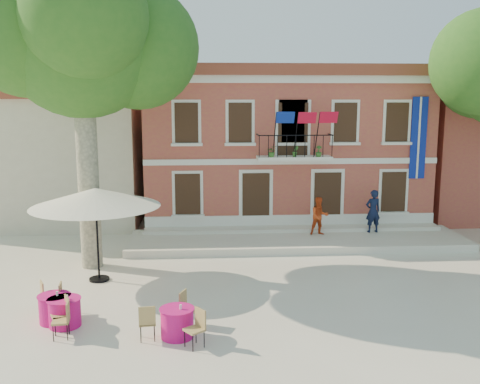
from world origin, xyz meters
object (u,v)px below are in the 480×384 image
(cafe_table_1, at_px, (177,321))
(cafe_table_2, at_px, (65,311))
(cafe_table_0, at_px, (55,307))
(pedestrian_orange, at_px, (319,216))
(plane_tree_west, at_px, (81,39))
(pedestrian_navy, at_px, (373,211))
(patio_umbrella, at_px, (95,198))

(cafe_table_1, relative_size, cafe_table_2, 0.95)
(cafe_table_0, height_order, cafe_table_2, same)
(pedestrian_orange, height_order, cafe_table_0, pedestrian_orange)
(pedestrian_orange, height_order, cafe_table_2, pedestrian_orange)
(plane_tree_west, height_order, pedestrian_navy, plane_tree_west)
(pedestrian_navy, bearing_deg, plane_tree_west, 5.21)
(pedestrian_orange, bearing_deg, cafe_table_1, -127.58)
(pedestrian_navy, relative_size, cafe_table_1, 1.00)
(patio_umbrella, bearing_deg, pedestrian_orange, 27.53)
(cafe_table_1, bearing_deg, patio_umbrella, 122.07)
(plane_tree_west, xyz_separation_m, cafe_table_1, (3.38, -6.08, -7.57))
(pedestrian_navy, relative_size, cafe_table_0, 0.97)
(pedestrian_orange, xyz_separation_m, cafe_table_0, (-8.94, -7.76, -0.69))
(pedestrian_orange, xyz_separation_m, cafe_table_1, (-5.56, -8.91, -0.68))
(plane_tree_west, distance_m, patio_umbrella, 5.43)
(plane_tree_west, height_order, cafe_table_2, plane_tree_west)
(plane_tree_west, bearing_deg, cafe_table_0, -89.95)
(patio_umbrella, bearing_deg, pedestrian_navy, 23.42)
(cafe_table_0, height_order, cafe_table_1, same)
(plane_tree_west, height_order, pedestrian_orange, plane_tree_west)
(pedestrian_orange, bearing_deg, plane_tree_west, -168.03)
(patio_umbrella, bearing_deg, cafe_table_1, -57.93)
(cafe_table_0, xyz_separation_m, cafe_table_1, (3.38, -1.16, 0.01))
(patio_umbrella, bearing_deg, cafe_table_0, -99.01)
(cafe_table_2, bearing_deg, pedestrian_navy, 37.17)
(plane_tree_west, relative_size, pedestrian_orange, 6.69)
(patio_umbrella, bearing_deg, cafe_table_2, -93.10)
(pedestrian_orange, bearing_deg, cafe_table_2, -142.54)
(pedestrian_navy, height_order, cafe_table_1, pedestrian_navy)
(patio_umbrella, height_order, cafe_table_1, patio_umbrella)
(pedestrian_orange, relative_size, cafe_table_0, 0.85)
(patio_umbrella, distance_m, pedestrian_orange, 9.63)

